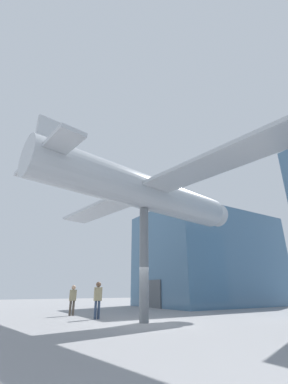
% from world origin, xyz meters
% --- Properties ---
extents(ground_plane, '(80.00, 80.00, 0.00)m').
position_xyz_m(ground_plane, '(0.00, 0.00, 0.00)').
color(ground_plane, gray).
extents(glass_pavilion_left, '(8.99, 14.10, 9.48)m').
position_xyz_m(glass_pavilion_left, '(-8.72, 13.54, 4.45)').
color(glass_pavilion_left, slate).
rests_on(glass_pavilion_left, ground_plane).
extents(support_pylon_central, '(0.46, 0.46, 5.59)m').
position_xyz_m(support_pylon_central, '(0.00, 0.00, 2.79)').
color(support_pylon_central, slate).
rests_on(support_pylon_central, ground_plane).
extents(suspended_airplane, '(16.68, 14.00, 3.02)m').
position_xyz_m(suspended_airplane, '(-0.03, 0.17, 6.56)').
color(suspended_airplane, '#B2B7BC').
rests_on(suspended_airplane, support_pylon_central).
extents(visitor_person, '(0.28, 0.42, 1.87)m').
position_xyz_m(visitor_person, '(-2.79, -1.23, 1.10)').
color(visitor_person, '#2D3D56').
rests_on(visitor_person, ground_plane).
extents(visitor_second, '(0.29, 0.43, 1.73)m').
position_xyz_m(visitor_second, '(-5.48, -1.78, 1.00)').
color(visitor_second, '#4C4238').
rests_on(visitor_second, ground_plane).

